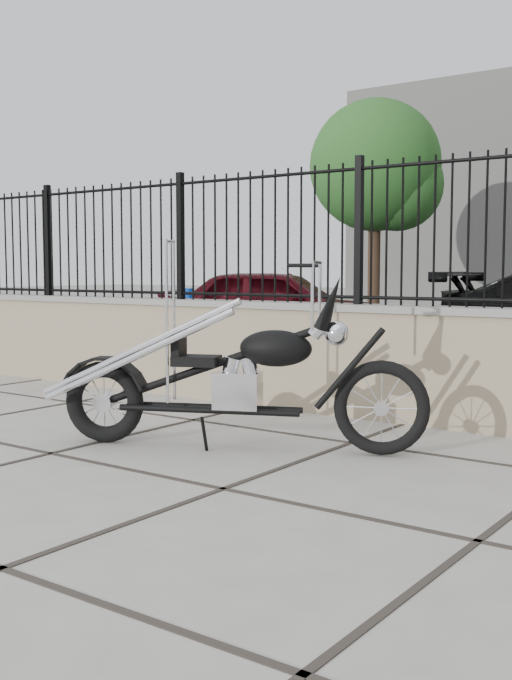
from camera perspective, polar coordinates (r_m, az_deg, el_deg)
name	(u,v)px	position (r m, az deg, el deg)	size (l,w,h in m)	color
ground_plane	(50,454)	(5.66, -14.52, -7.91)	(90.00, 90.00, 0.00)	#99968E
retaining_wall	(262,353)	(7.40, 0.47, -0.94)	(14.00, 0.36, 0.96)	gray
iron_fence	(263,236)	(7.36, 0.47, 7.45)	(14.00, 0.08, 1.20)	black
chopper_motorcycle	(231,343)	(5.52, -1.82, -0.22)	(2.48, 0.44, 1.49)	black
car_red	(278,308)	(12.53, 1.61, 2.30)	(1.53, 3.81, 1.30)	#3F090F
bollard_a	(188,328)	(10.31, -4.91, 0.90)	(0.12, 0.12, 1.02)	#0D27C9
tree_left	(375,160)	(22.76, 8.56, 12.68)	(3.63, 3.63, 6.13)	#382619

